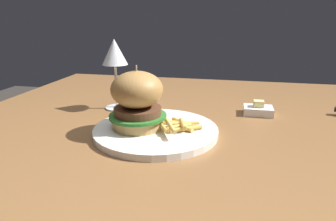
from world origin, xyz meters
TOP-DOWN VIEW (x-y plane):
  - dining_table at (0.00, 0.00)m, footprint 1.19×0.97m
  - main_plate at (-0.09, -0.11)m, footprint 0.26×0.26m
  - burger_sandwich at (-0.13, -0.11)m, footprint 0.12×0.12m
  - fries_pile at (-0.05, -0.11)m, footprint 0.11×0.11m
  - wine_glass at (-0.24, 0.05)m, footprint 0.07×0.07m
  - butter_dish at (0.13, 0.07)m, footprint 0.07×0.06m

SIDE VIEW (x-z plane):
  - dining_table at x=0.00m, z-range 0.28..1.02m
  - main_plate at x=-0.09m, z-range 0.74..0.75m
  - butter_dish at x=0.13m, z-range 0.73..0.77m
  - fries_pile at x=-0.05m, z-range 0.75..0.77m
  - burger_sandwich at x=-0.13m, z-range 0.75..0.88m
  - wine_glass at x=-0.24m, z-range 0.79..0.97m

